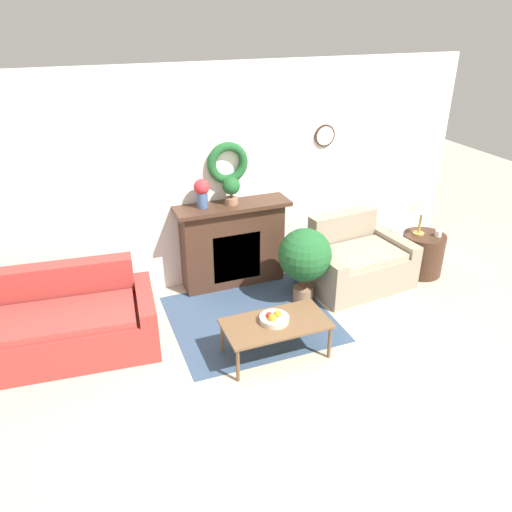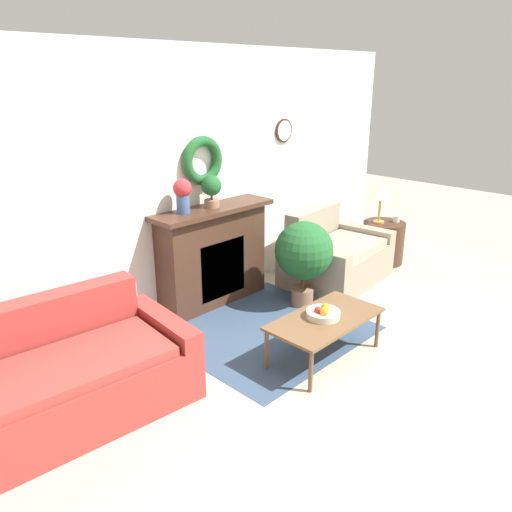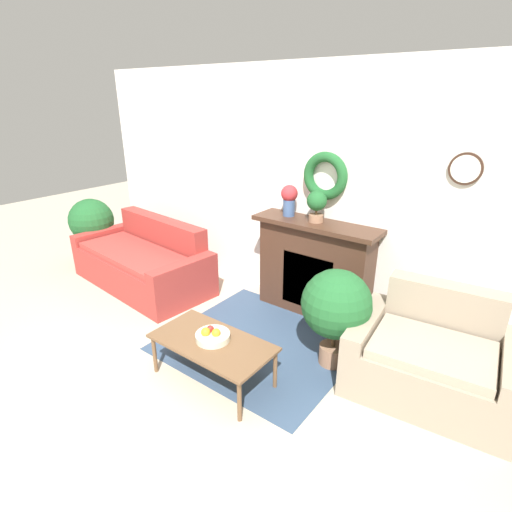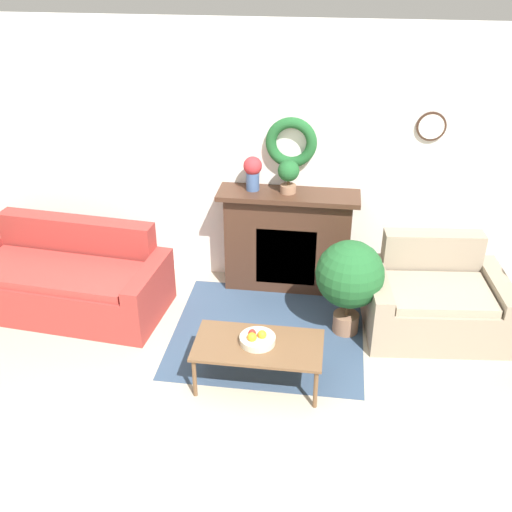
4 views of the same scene
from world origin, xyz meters
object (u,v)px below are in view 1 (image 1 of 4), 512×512
Objects in this scene: table_lamp at (423,206)px; couch_left at (57,326)px; potted_plant_floor_by_loveseat at (305,257)px; loveseat_right at (355,261)px; coffee_table at (276,325)px; mug at (438,233)px; fruit_bowl at (274,319)px; vase_on_mantel_left at (202,191)px; potted_plant_on_mantel at (231,188)px; fireplace at (233,244)px; side_table_by_loveseat at (422,254)px.

couch_left is at bearing -178.93° from table_lamp.
potted_plant_floor_by_loveseat is at bearing 4.36° from couch_left.
potted_plant_floor_by_loveseat is at bearing -173.62° from loveseat_right.
mug is at bearing 17.33° from coffee_table.
fruit_bowl is 0.86× the size of vase_on_mantel_left.
table_lamp is at bearing -14.15° from potted_plant_on_mantel.
table_lamp reaches higher than potted_plant_floor_by_loveseat.
fruit_bowl is 1.12m from potted_plant_floor_by_loveseat.
coffee_table is 1.14m from potted_plant_floor_by_loveseat.
potted_plant_floor_by_loveseat reaches higher than mug.
loveseat_right is at bearing 32.68° from fruit_bowl.
potted_plant_on_mantel reaches higher than coffee_table.
fireplace is at bearing 86.25° from fruit_bowl.
mug is (4.72, -0.07, 0.30)m from couch_left.
fruit_bowl is 2.70m from side_table_by_loveseat.
vase_on_mantel_left is (1.79, 0.70, 0.99)m from couch_left.
side_table_by_loveseat is at bearing 2.51° from potted_plant_floor_by_loveseat.
couch_left is at bearing -179.64° from side_table_by_loveseat.
vase_on_mantel_left is (-0.26, 1.58, 0.86)m from fruit_bowl.
loveseat_right is at bearing -21.44° from fireplace.
potted_plant_on_mantel reaches higher than fireplace.
potted_plant_floor_by_loveseat is (-1.92, 0.02, 0.01)m from mug.
potted_plant_floor_by_loveseat reaches higher than side_table_by_loveseat.
potted_plant_floor_by_loveseat is (-1.79, -0.08, 0.33)m from side_table_by_loveseat.
loveseat_right reaches higher than coffee_table.
mug is 2.76m from potted_plant_on_mantel.
vase_on_mantel_left is at bearing 156.77° from loveseat_right.
vase_on_mantel_left is at bearing 143.18° from potted_plant_floor_by_loveseat.
vase_on_mantel_left is (-0.27, 1.60, 0.93)m from coffee_table.
side_table_by_loveseat is at bearing -11.22° from loveseat_right.
fireplace is at bearing 165.47° from table_lamp.
coffee_table is 3.08× the size of vase_on_mantel_left.
couch_left reaches higher than coffee_table.
table_lamp is 2.82m from vase_on_mantel_left.
fireplace reaches higher than couch_left.
loveseat_right reaches higher than couch_left.
potted_plant_on_mantel reaches higher than potted_plant_floor_by_loveseat.
vase_on_mantel_left reaches higher than coffee_table.
coffee_table is 2.79m from mug.
fruit_bowl is at bearing -17.74° from couch_left.
vase_on_mantel_left is at bearing 165.24° from mug.
mug is (0.12, -0.10, 0.32)m from side_table_by_loveseat.
fireplace is at bearing 152.92° from loveseat_right.
couch_left reaches higher than mug.
couch_left reaches higher than side_table_by_loveseat.
couch_left is at bearing 156.89° from fruit_bowl.
fireplace is 2.89× the size of table_lamp.
fruit_bowl is at bearing 124.94° from coffee_table.
side_table_by_loveseat is 0.59× the size of potted_plant_floor_by_loveseat.
fireplace reaches higher than loveseat_right.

